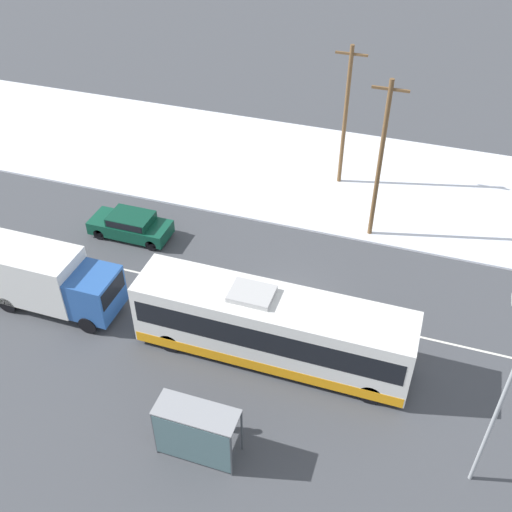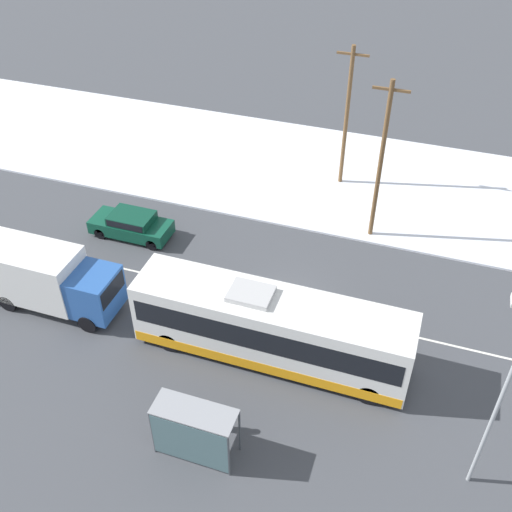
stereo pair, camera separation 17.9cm
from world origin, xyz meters
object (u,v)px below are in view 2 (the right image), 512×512
at_px(sedan_car, 131,224).
at_px(utility_pole_roadside, 381,161).
at_px(bus_shelter, 192,430).
at_px(box_truck, 46,277).
at_px(pedestrian_at_stop, 207,412).
at_px(utility_pole_snowlot, 347,116).
at_px(streetlamp, 499,389).
at_px(city_bus, 271,328).

height_order(sedan_car, utility_pole_roadside, utility_pole_roadside).
bearing_deg(bus_shelter, box_truck, 150.87).
xyz_separation_m(pedestrian_at_stop, bus_shelter, (-0.01, -1.31, 0.65)).
height_order(box_truck, pedestrian_at_stop, box_truck).
bearing_deg(sedan_car, utility_pole_snowlot, -136.68).
distance_m(pedestrian_at_stop, utility_pole_roadside, 15.45).
height_order(pedestrian_at_stop, bus_shelter, bus_shelter).
bearing_deg(box_truck, bus_shelter, -29.13).
xyz_separation_m(sedan_car, utility_pole_snowlot, (9.64, 9.09, 3.73)).
relative_size(streetlamp, utility_pole_snowlot, 0.77).
xyz_separation_m(sedan_car, pedestrian_at_stop, (8.76, -10.28, 0.25)).
distance_m(sedan_car, utility_pole_roadside, 13.70).
height_order(bus_shelter, utility_pole_roadside, utility_pole_roadside).
distance_m(pedestrian_at_stop, utility_pole_snowlot, 19.71).
xyz_separation_m(box_truck, pedestrian_at_stop, (9.77, -4.13, -0.69)).
distance_m(bus_shelter, utility_pole_snowlot, 20.90).
relative_size(city_bus, sedan_car, 2.67).
bearing_deg(utility_pole_roadside, box_truck, -142.16).
height_order(city_bus, utility_pole_snowlot, utility_pole_snowlot).
bearing_deg(streetlamp, utility_pole_snowlot, 116.60).
relative_size(bus_shelter, streetlamp, 0.46).
relative_size(box_truck, streetlamp, 1.01).
height_order(sedan_car, bus_shelter, bus_shelter).
bearing_deg(sedan_car, city_bus, 149.21).
xyz_separation_m(city_bus, bus_shelter, (-1.12, -5.71, -0.03)).
height_order(box_truck, bus_shelter, box_truck).
height_order(streetlamp, utility_pole_snowlot, utility_pole_snowlot).
distance_m(box_truck, streetlamp, 19.83).
xyz_separation_m(city_bus, utility_pole_roadside, (2.55, 10.16, 2.97)).
bearing_deg(bus_shelter, city_bus, 78.87).
height_order(box_truck, sedan_car, box_truck).
xyz_separation_m(utility_pole_roadside, utility_pole_snowlot, (-2.78, 4.82, -0.17)).
distance_m(bus_shelter, utility_pole_roadside, 16.56).
bearing_deg(box_truck, sedan_car, 80.69).
height_order(pedestrian_at_stop, utility_pole_roadside, utility_pole_roadside).
xyz_separation_m(bus_shelter, utility_pole_snowlot, (0.89, 20.69, 2.83)).
bearing_deg(box_truck, city_bus, 1.44).
distance_m(box_truck, pedestrian_at_stop, 10.63).
bearing_deg(bus_shelter, utility_pole_roadside, 76.98).
xyz_separation_m(box_truck, bus_shelter, (9.76, -5.44, -0.04)).
bearing_deg(bus_shelter, sedan_car, 127.04).
bearing_deg(streetlamp, box_truck, 172.90).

